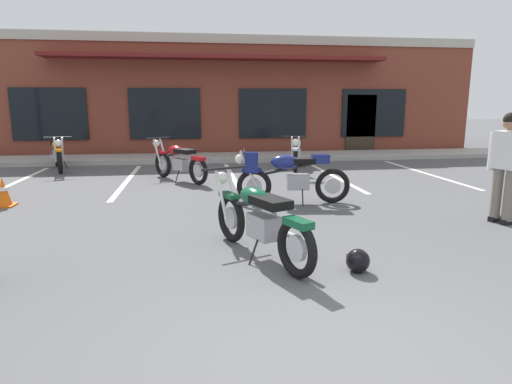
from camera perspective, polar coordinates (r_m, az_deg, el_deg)
name	(u,v)px	position (r m, az deg, el deg)	size (l,w,h in m)	color
ground_plane	(260,226)	(6.57, 0.57, -4.46)	(80.00, 80.00, 0.00)	#515154
sidewalk_kerb	(223,157)	(14.34, -4.34, 4.53)	(22.00, 1.80, 0.14)	#A8A59E
brick_storefront_building	(215,97)	(18.03, -5.30, 12.22)	(18.61, 6.18, 4.08)	brown
painted_stall_lines	(233,178)	(10.80, -2.99, 1.89)	(10.24, 4.80, 0.01)	silver
motorcycle_foreground_classic	(259,219)	(5.17, 0.40, -3.58)	(1.12, 1.99, 0.98)	black
motorcycle_red_sportbike	(297,152)	(12.30, 5.31, 5.20)	(0.90, 2.06, 0.98)	black
motorcycle_black_cruiser	(287,175)	(7.97, 4.10, 2.25)	(2.11, 0.70, 0.98)	black
motorcycle_silver_naked	(179,161)	(10.46, -10.00, 3.96)	(1.46, 1.81, 0.98)	black
motorcycle_blue_standard	(57,153)	(13.11, -24.46, 4.60)	(1.01, 2.04, 0.98)	black
person_in_shorts_foreground	(507,162)	(7.54, 29.86, 3.47)	(0.36, 0.60, 1.68)	black
helmet_on_pavement	(358,261)	(4.93, 13.13, -8.71)	(0.26, 0.26, 0.26)	black
traffic_cone	(3,192)	(8.96, -30.08, -0.01)	(0.34, 0.34, 0.53)	orange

